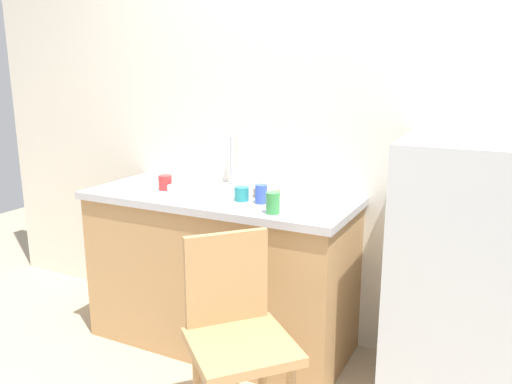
{
  "coord_description": "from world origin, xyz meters",
  "views": [
    {
      "loc": [
        0.98,
        -1.69,
        1.54
      ],
      "look_at": [
        -0.18,
        0.6,
        0.93
      ],
      "focal_mm": 35.85,
      "sensor_mm": 36.0,
      "label": 1
    }
  ],
  "objects_px": {
    "refrigerator": "(460,278)",
    "terracotta_bowl": "(267,192)",
    "cup_teal": "(242,194)",
    "cup_green": "(273,203)",
    "dish_tray": "(199,188)",
    "cup_red": "(165,183)",
    "cup_blue": "(261,194)",
    "chair": "(237,333)"
  },
  "relations": [
    {
      "from": "cup_teal",
      "to": "cup_blue",
      "type": "bearing_deg",
      "value": -0.87
    },
    {
      "from": "dish_tray",
      "to": "cup_teal",
      "type": "height_order",
      "value": "cup_teal"
    },
    {
      "from": "cup_red",
      "to": "terracotta_bowl",
      "type": "bearing_deg",
      "value": 11.33
    },
    {
      "from": "cup_red",
      "to": "cup_blue",
      "type": "bearing_deg",
      "value": -2.41
    },
    {
      "from": "refrigerator",
      "to": "cup_teal",
      "type": "distance_m",
      "value": 1.12
    },
    {
      "from": "terracotta_bowl",
      "to": "refrigerator",
      "type": "bearing_deg",
      "value": -3.51
    },
    {
      "from": "cup_red",
      "to": "cup_teal",
      "type": "height_order",
      "value": "cup_red"
    },
    {
      "from": "refrigerator",
      "to": "terracotta_bowl",
      "type": "bearing_deg",
      "value": 176.49
    },
    {
      "from": "terracotta_bowl",
      "to": "cup_blue",
      "type": "height_order",
      "value": "cup_blue"
    },
    {
      "from": "terracotta_bowl",
      "to": "cup_blue",
      "type": "relative_size",
      "value": 1.54
    },
    {
      "from": "chair",
      "to": "terracotta_bowl",
      "type": "relative_size",
      "value": 5.99
    },
    {
      "from": "refrigerator",
      "to": "dish_tray",
      "type": "relative_size",
      "value": 4.48
    },
    {
      "from": "cup_green",
      "to": "chair",
      "type": "bearing_deg",
      "value": -82.9
    },
    {
      "from": "chair",
      "to": "cup_blue",
      "type": "distance_m",
      "value": 0.77
    },
    {
      "from": "chair",
      "to": "cup_red",
      "type": "xyz_separation_m",
      "value": [
        -0.81,
        0.64,
        0.42
      ]
    },
    {
      "from": "refrigerator",
      "to": "cup_green",
      "type": "height_order",
      "value": "refrigerator"
    },
    {
      "from": "cup_blue",
      "to": "cup_teal",
      "type": "bearing_deg",
      "value": 179.13
    },
    {
      "from": "chair",
      "to": "cup_teal",
      "type": "distance_m",
      "value": 0.8
    },
    {
      "from": "chair",
      "to": "dish_tray",
      "type": "relative_size",
      "value": 3.18
    },
    {
      "from": "cup_red",
      "to": "cup_green",
      "type": "distance_m",
      "value": 0.78
    },
    {
      "from": "terracotta_bowl",
      "to": "cup_green",
      "type": "height_order",
      "value": "cup_green"
    },
    {
      "from": "dish_tray",
      "to": "cup_teal",
      "type": "relative_size",
      "value": 3.71
    },
    {
      "from": "cup_red",
      "to": "cup_teal",
      "type": "distance_m",
      "value": 0.51
    },
    {
      "from": "terracotta_bowl",
      "to": "cup_red",
      "type": "distance_m",
      "value": 0.6
    },
    {
      "from": "refrigerator",
      "to": "terracotta_bowl",
      "type": "distance_m",
      "value": 1.04
    },
    {
      "from": "cup_green",
      "to": "cup_red",
      "type": "bearing_deg",
      "value": 166.94
    },
    {
      "from": "refrigerator",
      "to": "cup_blue",
      "type": "bearing_deg",
      "value": -175.16
    },
    {
      "from": "refrigerator",
      "to": "cup_teal",
      "type": "relative_size",
      "value": 16.59
    },
    {
      "from": "refrigerator",
      "to": "dish_tray",
      "type": "bearing_deg",
      "value": -178.59
    },
    {
      "from": "cup_green",
      "to": "cup_teal",
      "type": "distance_m",
      "value": 0.29
    },
    {
      "from": "dish_tray",
      "to": "cup_blue",
      "type": "distance_m",
      "value": 0.41
    },
    {
      "from": "refrigerator",
      "to": "cup_red",
      "type": "bearing_deg",
      "value": -178.0
    },
    {
      "from": "dish_tray",
      "to": "cup_red",
      "type": "xyz_separation_m",
      "value": [
        -0.21,
        -0.02,
        0.02
      ]
    },
    {
      "from": "chair",
      "to": "cup_green",
      "type": "relative_size",
      "value": 8.62
    },
    {
      "from": "cup_green",
      "to": "cup_blue",
      "type": "relative_size",
      "value": 1.07
    },
    {
      "from": "terracotta_bowl",
      "to": "cup_green",
      "type": "distance_m",
      "value": 0.34
    },
    {
      "from": "cup_green",
      "to": "cup_teal",
      "type": "bearing_deg",
      "value": 148.7
    },
    {
      "from": "refrigerator",
      "to": "cup_teal",
      "type": "height_order",
      "value": "refrigerator"
    },
    {
      "from": "cup_green",
      "to": "refrigerator",
      "type": "bearing_deg",
      "value": 15.47
    },
    {
      "from": "refrigerator",
      "to": "cup_red",
      "type": "distance_m",
      "value": 1.62
    },
    {
      "from": "terracotta_bowl",
      "to": "cup_teal",
      "type": "height_order",
      "value": "cup_teal"
    },
    {
      "from": "terracotta_bowl",
      "to": "cup_red",
      "type": "height_order",
      "value": "cup_red"
    }
  ]
}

